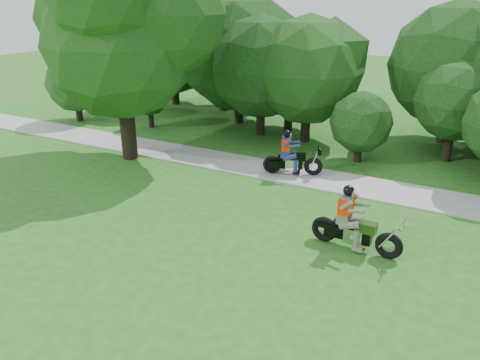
% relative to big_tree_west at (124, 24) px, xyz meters
% --- Properties ---
extents(ground, '(100.00, 100.00, 0.00)m').
position_rel_big_tree_west_xyz_m(ground, '(10.54, -6.85, -5.76)').
color(ground, '#28601B').
rests_on(ground, ground).
extents(walkway, '(60.00, 2.20, 0.06)m').
position_rel_big_tree_west_xyz_m(walkway, '(10.54, 1.15, -5.73)').
color(walkway, '#A2A29D').
rests_on(walkway, ground).
extents(tree_line, '(39.71, 11.98, 7.63)m').
position_rel_big_tree_west_xyz_m(tree_line, '(11.16, 7.85, -2.14)').
color(tree_line, black).
rests_on(tree_line, ground).
extents(big_tree_west, '(8.64, 6.56, 9.96)m').
position_rel_big_tree_west_xyz_m(big_tree_west, '(0.00, 0.00, 0.00)').
color(big_tree_west, black).
rests_on(big_tree_west, ground).
extents(chopper_motorcycle, '(2.73, 0.73, 1.95)m').
position_rel_big_tree_west_xyz_m(chopper_motorcycle, '(11.12, -3.64, -5.04)').
color(chopper_motorcycle, black).
rests_on(chopper_motorcycle, ground).
extents(touring_motorcycle, '(2.36, 1.33, 1.86)m').
position_rel_big_tree_west_xyz_m(touring_motorcycle, '(7.24, 1.00, -5.02)').
color(touring_motorcycle, black).
rests_on(touring_motorcycle, walkway).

